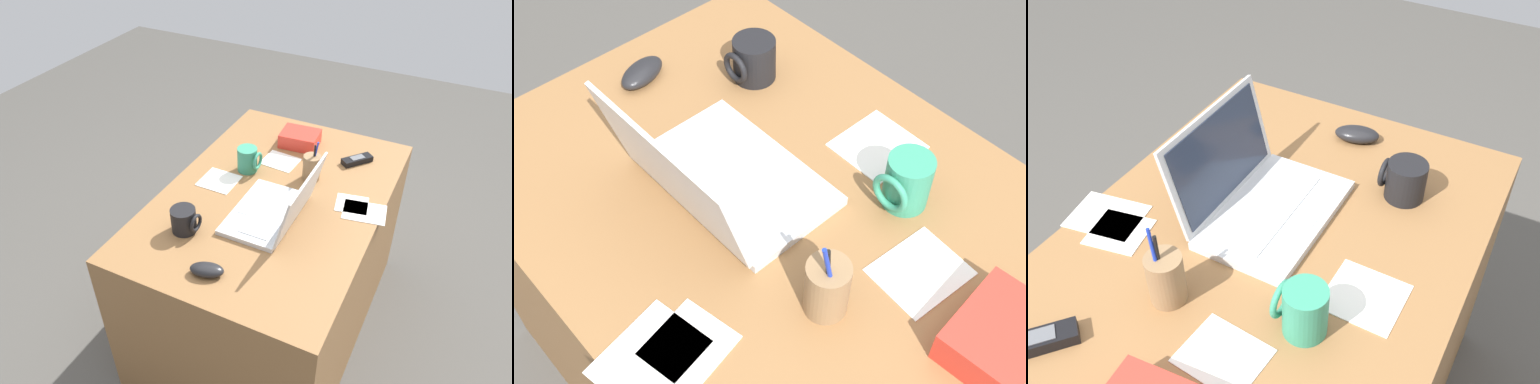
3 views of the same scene
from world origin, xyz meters
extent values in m
cube|color=olive|center=(0.00, 0.00, 0.35)|extent=(1.17, 0.79, 0.70)
cube|color=silver|center=(0.12, 0.02, 0.71)|extent=(0.34, 0.21, 0.02)
cube|color=silver|center=(0.12, 0.04, 0.72)|extent=(0.28, 0.11, 0.00)
cube|color=silver|center=(0.12, -0.05, 0.72)|extent=(0.09, 0.05, 0.00)
cube|color=silver|center=(0.12, 0.15, 0.82)|extent=(0.33, 0.06, 0.20)
cube|color=#283347|center=(0.12, 0.15, 0.82)|extent=(0.30, 0.04, 0.18)
ellipsoid|color=black|center=(0.46, -0.02, 0.72)|extent=(0.09, 0.12, 0.04)
cylinder|color=black|center=(0.31, -0.20, 0.75)|extent=(0.09, 0.09, 0.09)
torus|color=black|center=(0.31, -0.15, 0.75)|extent=(0.07, 0.01, 0.07)
cylinder|color=#338C6B|center=(-0.11, -0.17, 0.75)|extent=(0.08, 0.08, 0.10)
torus|color=#338C6B|center=(-0.11, -0.12, 0.76)|extent=(0.07, 0.01, 0.07)
cylinder|color=olive|center=(-0.17, 0.08, 0.75)|extent=(0.07, 0.07, 0.10)
cylinder|color=#1933B2|center=(-0.18, 0.09, 0.80)|extent=(0.02, 0.03, 0.15)
cylinder|color=black|center=(-0.17, 0.09, 0.79)|extent=(0.01, 0.01, 0.13)
cube|color=red|center=(-0.38, -0.05, 0.73)|extent=(0.14, 0.17, 0.06)
cube|color=white|center=(0.01, -0.23, 0.70)|extent=(0.14, 0.14, 0.00)
cube|color=white|center=(-0.06, 0.34, 0.70)|extent=(0.14, 0.17, 0.00)
cube|color=white|center=(-0.23, -0.07, 0.70)|extent=(0.13, 0.15, 0.00)
cube|color=white|center=(-0.08, 0.28, 0.70)|extent=(0.13, 0.14, 0.00)
camera|label=1|loc=(1.37, 0.60, 1.84)|focal=34.94mm
camera|label=2|loc=(-0.51, 0.51, 1.61)|focal=47.15mm
camera|label=3|loc=(-0.68, -0.44, 1.56)|focal=41.43mm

